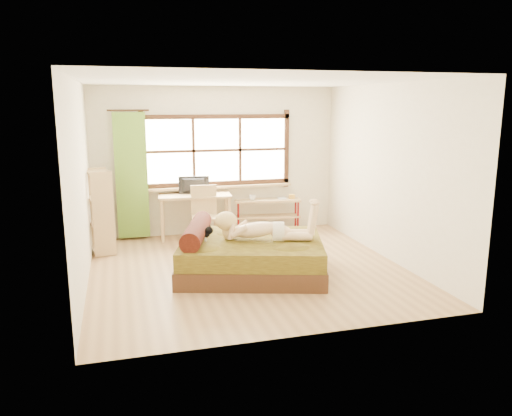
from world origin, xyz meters
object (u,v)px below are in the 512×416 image
object	(u,v)px
chair	(204,211)
woman	(263,219)
desk	(195,200)
bookshelf	(101,211)
bed	(248,255)
kitten	(200,233)
pipe_shelf	(268,208)

from	to	relation	value
chair	woman	bearing A→B (deg)	-68.63
desk	woman	bearing A→B (deg)	-68.49
bookshelf	woman	bearing A→B (deg)	-47.66
bed	kitten	bearing A→B (deg)	-170.65
bed	bookshelf	size ratio (longest dim) A/B	1.76
pipe_shelf	bookshelf	world-z (taller)	bookshelf
woman	chair	size ratio (longest dim) A/B	1.40
desk	chair	distance (m)	0.40
desk	bookshelf	bearing A→B (deg)	-157.96
desk	bed	bearing A→B (deg)	-73.05
bed	bookshelf	xyz separation A→B (m)	(-2.04, 1.64, 0.42)
kitten	bookshelf	world-z (taller)	bookshelf
chair	pipe_shelf	size ratio (longest dim) A/B	0.79
desk	pipe_shelf	world-z (taller)	desk
kitten	chair	size ratio (longest dim) A/B	0.30
woman	pipe_shelf	distance (m)	2.46
bookshelf	pipe_shelf	bearing A→B (deg)	0.84
chair	pipe_shelf	bearing A→B (deg)	25.47
kitten	chair	world-z (taller)	chair
pipe_shelf	chair	bearing A→B (deg)	-150.77
kitten	pipe_shelf	size ratio (longest dim) A/B	0.24
woman	bookshelf	world-z (taller)	bookshelf
desk	chair	bearing A→B (deg)	-67.77
desk	bookshelf	world-z (taller)	bookshelf
kitten	bookshelf	distance (m)	2.07
woman	pipe_shelf	size ratio (longest dim) A/B	1.11
chair	bookshelf	world-z (taller)	bookshelf
bed	chair	size ratio (longest dim) A/B	2.37
bed	bookshelf	world-z (taller)	bookshelf
kitten	chair	bearing A→B (deg)	94.94
woman	desk	world-z (taller)	woman
woman	kitten	xyz separation A→B (m)	(-0.87, 0.15, -0.18)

